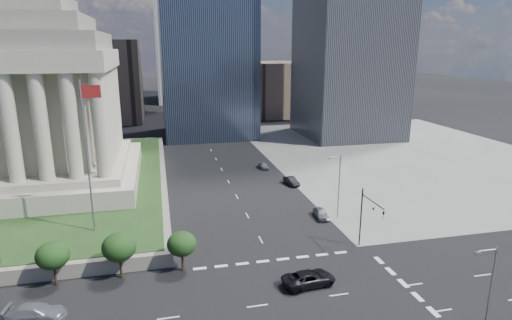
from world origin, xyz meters
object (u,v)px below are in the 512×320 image
object	(u,v)px
parked_sedan_mid	(291,181)
flagpole	(88,149)
parked_sedan_near	(321,213)
traffic_signal_ne	(368,213)
parked_sedan_far	(263,165)
war_memorial	(27,73)
suv_grey	(36,313)
street_lamp_south	(488,294)
street_lamp_north	(338,183)
pickup_truck	(309,278)

from	to	relation	value
parked_sedan_mid	flagpole	bearing A→B (deg)	-160.16
parked_sedan_near	parked_sedan_mid	xyz separation A→B (m)	(0.55, 16.80, -0.00)
traffic_signal_ne	parked_sedan_far	xyz separation A→B (m)	(-3.50, 40.85, -4.57)
war_memorial	suv_grey	bearing A→B (deg)	-78.13
street_lamp_south	war_memorial	bearing A→B (deg)	131.23
street_lamp_south	parked_sedan_far	world-z (taller)	street_lamp_south
war_memorial	parked_sedan_near	world-z (taller)	war_memorial
traffic_signal_ne	suv_grey	world-z (taller)	traffic_signal_ne
war_memorial	parked_sedan_far	distance (m)	48.18
street_lamp_north	pickup_truck	xyz separation A→B (m)	(-10.83, -17.46, -4.83)
parked_sedan_far	pickup_truck	bearing A→B (deg)	-99.88
street_lamp_south	parked_sedan_near	world-z (taller)	street_lamp_south
flagpole	pickup_truck	distance (m)	31.83
flagpole	parked_sedan_mid	xyz separation A→B (m)	(33.33, 18.33, -12.38)
street_lamp_south	parked_sedan_near	size ratio (longest dim) A/B	2.32
traffic_signal_ne	street_lamp_south	size ratio (longest dim) A/B	0.80
war_memorial	parked_sedan_near	distance (m)	54.34
flagpole	parked_sedan_near	size ratio (longest dim) A/B	4.63
war_memorial	pickup_truck	bearing A→B (deg)	-47.95
war_memorial	street_lamp_south	bearing A→B (deg)	-48.77
street_lamp_north	street_lamp_south	bearing A→B (deg)	-90.00
street_lamp_north	suv_grey	world-z (taller)	street_lamp_north
traffic_signal_ne	parked_sedan_near	xyz separation A→B (m)	(-1.55, 11.84, -4.51)
parked_sedan_far	war_memorial	bearing A→B (deg)	-173.35
war_memorial	parked_sedan_far	size ratio (longest dim) A/B	9.78
flagpole	street_lamp_south	world-z (taller)	flagpole
suv_grey	parked_sedan_near	world-z (taller)	suv_grey
suv_grey	street_lamp_north	bearing A→B (deg)	-57.98
pickup_truck	war_memorial	bearing A→B (deg)	35.00
war_memorial	flagpole	bearing A→B (deg)	-63.11
pickup_truck	suv_grey	xyz separation A→B (m)	(-27.98, -0.03, -0.01)
traffic_signal_ne	parked_sedan_near	bearing A→B (deg)	97.45
street_lamp_north	pickup_truck	distance (m)	21.10
war_memorial	parked_sedan_mid	size ratio (longest dim) A/B	8.78
street_lamp_south	parked_sedan_mid	xyz separation A→B (m)	(-1.83, 48.33, -4.93)
street_lamp_south	street_lamp_north	size ratio (longest dim) A/B	1.00
suv_grey	parked_sedan_far	world-z (taller)	suv_grey
street_lamp_south	street_lamp_north	xyz separation A→B (m)	(0.00, 31.00, 0.00)
traffic_signal_ne	parked_sedan_far	world-z (taller)	traffic_signal_ne
flagpole	pickup_truck	bearing A→B (deg)	-34.08
pickup_truck	parked_sedan_mid	size ratio (longest dim) A/B	1.36
street_lamp_south	suv_grey	bearing A→B (deg)	160.80
war_memorial	street_lamp_south	size ratio (longest dim) A/B	3.90
suv_grey	parked_sedan_far	bearing A→B (deg)	-28.49
traffic_signal_ne	parked_sedan_mid	world-z (taller)	traffic_signal_ne
street_lamp_south	parked_sedan_mid	bearing A→B (deg)	92.17
street_lamp_south	traffic_signal_ne	bearing A→B (deg)	92.41
street_lamp_north	suv_grey	distance (m)	42.85
traffic_signal_ne	war_memorial	bearing A→B (deg)	143.58
street_lamp_south	parked_sedan_near	distance (m)	32.01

